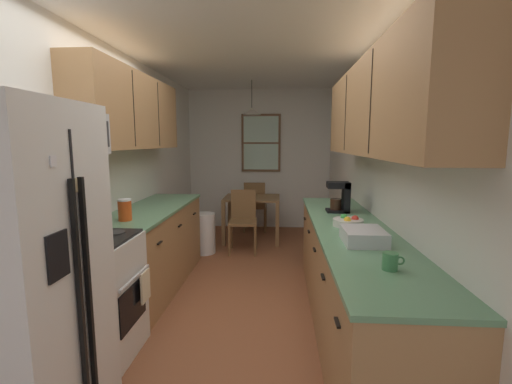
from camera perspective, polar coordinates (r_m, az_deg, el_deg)
The scene contains 25 objects.
ground_plane at distance 4.23m, azimuth -1.70°, elevation -14.10°, with size 12.00×12.00×0.00m, color brown.
wall_left at distance 4.28m, azimuth -20.09°, elevation 3.27°, with size 0.10×9.00×2.55m, color white.
wall_right at distance 4.03m, azimuth 17.74°, elevation 3.10°, with size 0.10×9.00×2.55m, color white.
wall_back at distance 6.57m, azimuth 0.54°, elevation 5.31°, with size 4.40×0.10×2.55m, color white.
ceiling_slab at distance 4.04m, azimuth -1.87°, elevation 22.30°, with size 4.40×9.00×0.08m, color white.
refrigerator at distance 2.25m, azimuth -34.26°, elevation -11.46°, with size 0.70×0.75×1.81m.
stove_range at distance 2.96m, azimuth -25.31°, elevation -15.17°, with size 0.66×0.62×1.10m.
microwave_over_range at distance 2.79m, azimuth -28.88°, elevation 8.36°, with size 0.39×0.60×0.30m.
counter_left at distance 4.07m, azimuth -16.42°, elevation -8.64°, with size 0.64×1.96×0.90m.
upper_cabinets_left at distance 3.92m, azimuth -19.53°, elevation 12.18°, with size 0.33×2.04×0.76m.
counter_right at distance 3.17m, azimuth 15.15°, elevation -13.46°, with size 0.64×3.04×0.90m.
upper_cabinets_right at distance 2.95m, azimuth 19.13°, elevation 12.75°, with size 0.33×2.72×0.72m.
dining_table at distance 5.67m, azimuth -0.66°, elevation -2.03°, with size 0.89×0.72×0.72m.
dining_chair_near at distance 5.15m, azimuth -2.12°, elevation -4.21°, with size 0.42×0.42×0.90m.
dining_chair_far at distance 6.25m, azimuth -0.18°, elevation -2.00°, with size 0.40×0.40×0.90m.
pendant_light at distance 5.60m, azimuth -0.69°, elevation 12.98°, with size 0.29×0.29×0.53m.
back_window at distance 6.48m, azimuth 0.82°, elevation 7.97°, with size 0.72×0.05×1.05m.
trash_bin at distance 5.16m, azimuth -8.45°, elevation -6.65°, with size 0.32×0.32×0.58m, color white.
storage_canister at distance 3.37m, azimuth -20.56°, elevation -2.72°, with size 0.12×0.12×0.20m.
dish_towel at distance 2.93m, azimuth -17.56°, elevation -14.37°, with size 0.02×0.16×0.24m, color beige.
coffee_maker at distance 3.63m, azimuth 13.65°, elevation -0.69°, with size 0.22×0.18×0.30m.
mug_by_coffeemaker at distance 2.11m, azimuth 21.03°, elevation -10.48°, with size 0.12×0.09×0.10m.
fruit_bowl at distance 3.06m, azimuth 14.77°, elevation -4.71°, with size 0.25×0.25×0.09m.
dish_rack at distance 2.59m, azimuth 17.08°, elevation -6.86°, with size 0.28×0.34×0.10m, color silver.
table_serving_bowl at distance 5.57m, azimuth -1.97°, elevation -0.63°, with size 0.21×0.21×0.06m, color #E0D14C.
Camera 1 is at (0.39, -2.90, 1.61)m, focal length 24.58 mm.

